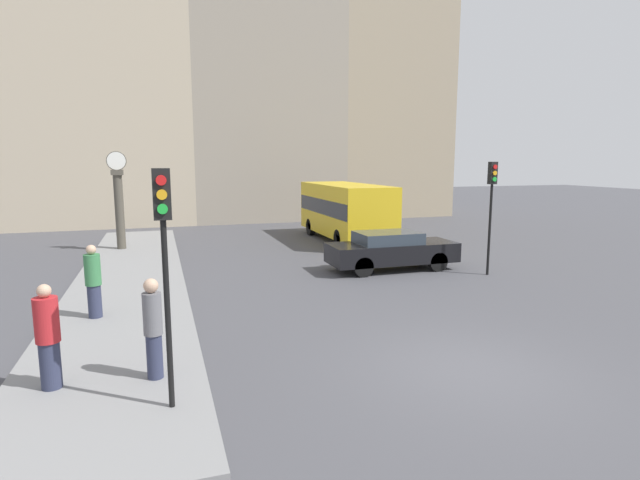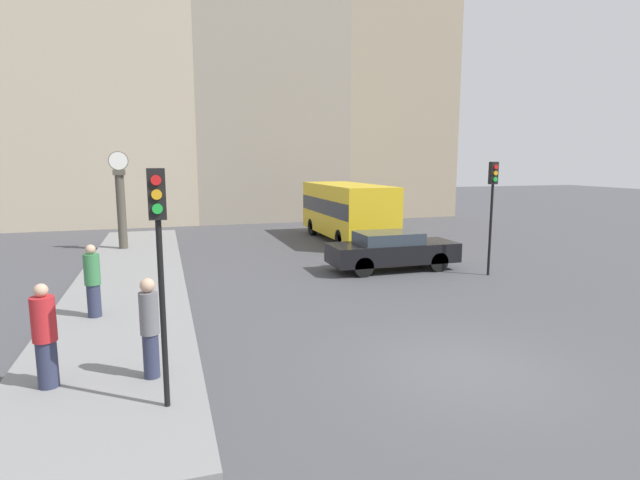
% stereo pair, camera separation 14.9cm
% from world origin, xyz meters
% --- Properties ---
extents(ground_plane, '(120.00, 120.00, 0.00)m').
position_xyz_m(ground_plane, '(0.00, 0.00, 0.00)').
color(ground_plane, '#47474C').
extents(sidewalk_corner, '(3.44, 23.31, 0.11)m').
position_xyz_m(sidewalk_corner, '(-6.55, 9.66, 0.06)').
color(sidewalk_corner, gray).
rests_on(sidewalk_corner, ground_plane).
extents(building_row, '(29.52, 5.00, 18.18)m').
position_xyz_m(building_row, '(-0.04, 26.07, 8.62)').
color(building_row, '#B7A88E').
rests_on(building_row, ground_plane).
extents(sedan_car, '(4.71, 1.73, 1.41)m').
position_xyz_m(sedan_car, '(2.51, 8.53, 0.74)').
color(sedan_car, black).
rests_on(sedan_car, ground_plane).
extents(bus_distant, '(2.55, 7.27, 2.82)m').
position_xyz_m(bus_distant, '(3.36, 15.50, 1.61)').
color(bus_distant, gold).
rests_on(bus_distant, ground_plane).
extents(traffic_light_near, '(0.26, 0.24, 3.74)m').
position_xyz_m(traffic_light_near, '(-5.46, 0.01, 2.79)').
color(traffic_light_near, black).
rests_on(traffic_light_near, sidewalk_corner).
extents(traffic_light_far, '(0.26, 0.24, 3.93)m').
position_xyz_m(traffic_light_far, '(5.39, 6.75, 2.81)').
color(traffic_light_far, black).
rests_on(traffic_light_far, ground_plane).
extents(street_clock, '(0.83, 0.49, 4.27)m').
position_xyz_m(street_clock, '(-7.16, 15.73, 2.13)').
color(street_clock, '#4C473D').
rests_on(street_clock, sidewalk_corner).
extents(pedestrian_grey_jacket, '(0.33, 0.33, 1.82)m').
position_xyz_m(pedestrian_grey_jacket, '(-5.71, 1.21, 1.05)').
color(pedestrian_grey_jacket, '#2D334C').
rests_on(pedestrian_grey_jacket, sidewalk_corner).
extents(pedestrian_green_hoodie, '(0.38, 0.38, 1.83)m').
position_xyz_m(pedestrian_green_hoodie, '(-7.14, 5.36, 1.02)').
color(pedestrian_green_hoodie, '#2D334C').
rests_on(pedestrian_green_hoodie, sidewalk_corner).
extents(pedestrian_red_top, '(0.39, 0.39, 1.82)m').
position_xyz_m(pedestrian_red_top, '(-7.40, 1.33, 1.02)').
color(pedestrian_red_top, '#2D334C').
rests_on(pedestrian_red_top, sidewalk_corner).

